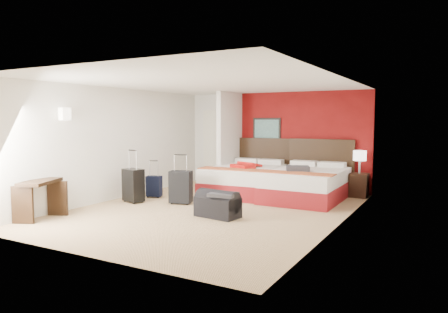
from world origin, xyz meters
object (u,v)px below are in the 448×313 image
Objects in this scene: suitcase_navy at (154,187)px; duffel_bag at (218,206)px; red_suitcase_open at (246,166)px; table_lamp at (360,162)px; desk at (41,200)px; nightstand at (359,185)px; suitcase_black at (133,186)px; suitcase_charcoal at (181,188)px; bed_left at (244,180)px; bed_right at (306,185)px.

suitcase_navy reaches higher than duffel_bag.
table_lamp is (2.43, 0.98, 0.12)m from red_suitcase_open.
nightstand is at bearing 24.88° from desk.
suitcase_navy is at bearing 103.26° from suitcase_black.
suitcase_charcoal is at bearing 36.01° from suitcase_black.
suitcase_black is (-4.16, -3.02, -0.47)m from table_lamp.
red_suitcase_open reaches higher than bed_left.
nightstand is 4.75m from suitcase_navy.
bed_right is 1.51m from red_suitcase_open.
red_suitcase_open is 0.90× the size of duffel_bag.
duffel_bag is at bearing -110.36° from bed_right.
table_lamp is 6.81m from desk.
table_lamp reaches higher than desk.
nightstand is 6.80m from desk.
nightstand is 0.68× the size of duffel_bag.
suitcase_black is at bearing -107.67° from suitcase_navy.
nightstand is (2.53, 0.88, -0.05)m from bed_left.
suitcase_black is 0.86× the size of duffel_bag.
suitcase_navy is (-1.60, -1.47, -0.09)m from bed_left.
suitcase_black is (-1.73, -2.04, -0.35)m from red_suitcase_open.
table_lamp is (2.53, 0.88, 0.49)m from bed_left.
suitcase_black is 1.50× the size of suitcase_navy.
table_lamp is at bearing 68.67° from duffel_bag.
bed_right is 3.17× the size of suitcase_black.
bed_left is 0.40m from red_suitcase_open.
bed_left is 2.68m from nightstand.
bed_right is 3.47m from suitcase_navy.
red_suitcase_open is 1.56× the size of suitcase_navy.
suitcase_navy is (0.03, 0.67, -0.12)m from suitcase_black.
desk reaches higher than suitcase_navy.
table_lamp reaches higher than suitcase_charcoal.
desk is at bearing -119.55° from bed_left.
nightstand is 0.82× the size of suitcase_charcoal.
desk is at bearing -139.73° from duffel_bag.
suitcase_navy is at bearing -121.04° from red_suitcase_open.
red_suitcase_open is (-1.46, -0.07, 0.37)m from bed_right.
nightstand is at bearing 68.67° from duffel_bag.
suitcase_black is at bearing -144.58° from nightstand.
suitcase_charcoal is 2.76m from desk.
desk is (-0.40, -2.02, 0.01)m from suitcase_black.
bed_left is 3.94× the size of nightstand.
nightstand is 3.83m from duffel_bag.
bed_left is 2.73m from table_lamp.
red_suitcase_open is (0.10, -0.10, 0.37)m from bed_left.
suitcase_charcoal is 1.47m from duffel_bag.
duffel_bag is at bearing -119.27° from table_lamp.
bed_left is 4.63m from desk.
table_lamp is at bearing 24.88° from desk.
suitcase_charcoal is at bearing -141.42° from bed_right.
bed_right is at bearing 22.75° from red_suitcase_open.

